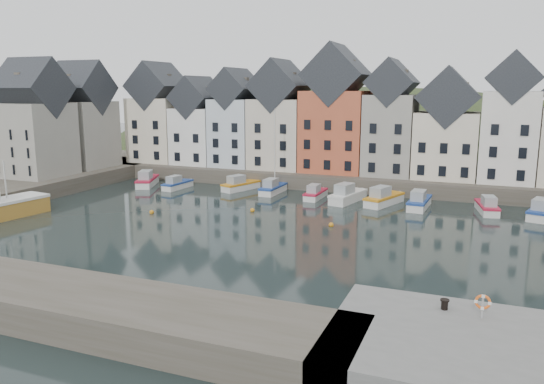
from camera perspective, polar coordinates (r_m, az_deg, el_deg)
The scene contains 19 objects.
ground at distance 51.05m, azimuth -1.65°, elevation -4.41°, with size 260.00×260.00×0.00m, color black.
far_quay at distance 78.65m, azimuth 7.06°, elevation 1.77°, with size 90.00×16.00×2.00m, color #443F34.
near_quay at distance 28.22m, azimuth 25.26°, elevation -16.68°, with size 18.00×10.00×2.00m, color #60605E.
hillside at distance 107.74m, azimuth 10.40°, elevation -6.14°, with size 153.60×70.40×64.00m.
far_terrace at distance 75.08m, azimuth 9.20°, elevation 7.32°, with size 72.37×8.16×17.78m.
left_terrace at distance 80.94m, azimuth -21.84°, elevation 6.94°, with size 7.65×17.00×15.69m.
mooring_buoys at distance 57.31m, azimuth -3.21°, elevation -2.54°, with size 20.50×5.50×0.50m.
boat_a at distance 77.25m, azimuth -13.29°, elevation 1.20°, with size 4.38×6.88×2.53m.
boat_b at distance 74.24m, azimuth -10.20°, elevation 0.82°, with size 2.05×5.50×2.07m.
boat_c at distance 72.20m, azimuth -3.46°, elevation 0.75°, with size 3.76×6.32×2.32m.
boat_d at distance 69.79m, azimuth 0.07°, elevation 0.44°, with size 1.91×5.90×11.24m.
boat_e at distance 66.77m, azimuth 4.67°, elevation -0.19°, with size 1.71×5.40×2.07m.
boat_f at distance 65.17m, azimuth 8.09°, elevation -0.40°, with size 3.51×7.06×2.60m.
boat_g at distance 64.29m, azimuth 11.89°, elevation -0.71°, with size 4.04×6.93×2.54m.
boat_h at distance 63.52m, azimuth 15.55°, elevation -1.05°, with size 2.27×6.39×2.42m.
boat_i at distance 63.65m, azimuth 22.14°, elevation -1.51°, with size 2.81×5.98×2.21m.
boat_j at distance 63.57m, azimuth 27.03°, elevation -1.86°, with size 3.69×6.63×2.43m.
mooring_bollard at distance 30.44m, azimuth 18.08°, elevation -11.36°, with size 0.48×0.48×0.56m.
life_ring_post at distance 29.76m, azimuth 21.73°, elevation -10.99°, with size 0.80×0.17×1.30m.
Camera 1 is at (19.61, -45.11, 13.67)m, focal length 35.00 mm.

